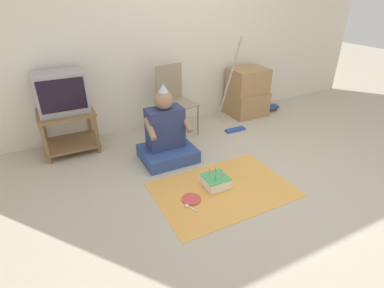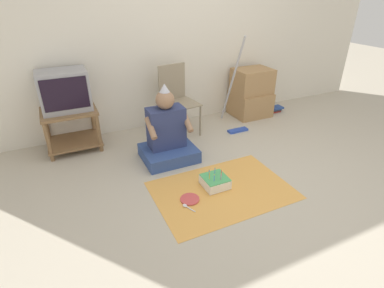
{
  "view_description": "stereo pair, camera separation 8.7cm",
  "coord_description": "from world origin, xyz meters",
  "px_view_note": "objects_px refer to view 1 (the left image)",
  "views": [
    {
      "loc": [
        -1.72,
        -1.81,
        1.75
      ],
      "look_at": [
        -0.51,
        0.54,
        0.35
      ],
      "focal_mm": 28.0,
      "sensor_mm": 36.0,
      "label": 1
    },
    {
      "loc": [
        -1.64,
        -1.85,
        1.75
      ],
      "look_at": [
        -0.51,
        0.54,
        0.35
      ],
      "focal_mm": 28.0,
      "sensor_mm": 36.0,
      "label": 2
    }
  ],
  "objects_px": {
    "person_seated": "(166,137)",
    "tv": "(61,92)",
    "folding_chair": "(174,96)",
    "birthday_cake": "(216,181)",
    "dust_mop": "(232,102)",
    "cardboard_box_stack": "(247,93)",
    "paper_plate": "(191,199)",
    "book_pile": "(271,108)"
  },
  "relations": [
    {
      "from": "cardboard_box_stack",
      "to": "dust_mop",
      "type": "distance_m",
      "value": 0.58
    },
    {
      "from": "birthday_cake",
      "to": "paper_plate",
      "type": "height_order",
      "value": "birthday_cake"
    },
    {
      "from": "tv",
      "to": "person_seated",
      "type": "xyz_separation_m",
      "value": [
        0.93,
        -0.72,
        -0.44
      ]
    },
    {
      "from": "paper_plate",
      "to": "person_seated",
      "type": "bearing_deg",
      "value": 82.85
    },
    {
      "from": "tv",
      "to": "book_pile",
      "type": "distance_m",
      "value": 3.05
    },
    {
      "from": "dust_mop",
      "to": "paper_plate",
      "type": "relative_size",
      "value": 6.95
    },
    {
      "from": "book_pile",
      "to": "person_seated",
      "type": "distance_m",
      "value": 2.14
    },
    {
      "from": "tv",
      "to": "folding_chair",
      "type": "distance_m",
      "value": 1.32
    },
    {
      "from": "tv",
      "to": "cardboard_box_stack",
      "type": "relative_size",
      "value": 0.75
    },
    {
      "from": "paper_plate",
      "to": "birthday_cake",
      "type": "bearing_deg",
      "value": 16.03
    },
    {
      "from": "book_pile",
      "to": "person_seated",
      "type": "height_order",
      "value": "person_seated"
    },
    {
      "from": "dust_mop",
      "to": "person_seated",
      "type": "relative_size",
      "value": 1.43
    },
    {
      "from": "folding_chair",
      "to": "birthday_cake",
      "type": "distance_m",
      "value": 1.4
    },
    {
      "from": "folding_chair",
      "to": "person_seated",
      "type": "xyz_separation_m",
      "value": [
        -0.36,
        -0.6,
        -0.23
      ]
    },
    {
      "from": "cardboard_box_stack",
      "to": "person_seated",
      "type": "distance_m",
      "value": 1.73
    },
    {
      "from": "folding_chair",
      "to": "dust_mop",
      "type": "xyz_separation_m",
      "value": [
        0.75,
        -0.22,
        -0.14
      ]
    },
    {
      "from": "tv",
      "to": "birthday_cake",
      "type": "bearing_deg",
      "value": -51.53
    },
    {
      "from": "cardboard_box_stack",
      "to": "paper_plate",
      "type": "distance_m",
      "value": 2.28
    },
    {
      "from": "book_pile",
      "to": "person_seated",
      "type": "xyz_separation_m",
      "value": [
        -2.04,
        -0.61,
        0.23
      ]
    },
    {
      "from": "person_seated",
      "to": "paper_plate",
      "type": "xyz_separation_m",
      "value": [
        -0.1,
        -0.81,
        -0.26
      ]
    },
    {
      "from": "book_pile",
      "to": "birthday_cake",
      "type": "bearing_deg",
      "value": -144.02
    },
    {
      "from": "tv",
      "to": "dust_mop",
      "type": "distance_m",
      "value": 2.1
    },
    {
      "from": "book_pile",
      "to": "cardboard_box_stack",
      "type": "bearing_deg",
      "value": 170.26
    },
    {
      "from": "tv",
      "to": "birthday_cake",
      "type": "distance_m",
      "value": 1.96
    },
    {
      "from": "cardboard_box_stack",
      "to": "birthday_cake",
      "type": "xyz_separation_m",
      "value": [
        -1.38,
        -1.4,
        -0.28
      ]
    },
    {
      "from": "paper_plate",
      "to": "folding_chair",
      "type": "bearing_deg",
      "value": 71.8
    },
    {
      "from": "cardboard_box_stack",
      "to": "dust_mop",
      "type": "height_order",
      "value": "dust_mop"
    },
    {
      "from": "folding_chair",
      "to": "cardboard_box_stack",
      "type": "distance_m",
      "value": 1.25
    },
    {
      "from": "person_seated",
      "to": "tv",
      "type": "bearing_deg",
      "value": 142.31
    },
    {
      "from": "tv",
      "to": "folding_chair",
      "type": "relative_size",
      "value": 0.59
    },
    {
      "from": "dust_mop",
      "to": "birthday_cake",
      "type": "distance_m",
      "value": 1.45
    },
    {
      "from": "folding_chair",
      "to": "birthday_cake",
      "type": "height_order",
      "value": "folding_chair"
    },
    {
      "from": "folding_chair",
      "to": "tv",
      "type": "bearing_deg",
      "value": 174.5
    },
    {
      "from": "dust_mop",
      "to": "tv",
      "type": "bearing_deg",
      "value": 170.29
    },
    {
      "from": "cardboard_box_stack",
      "to": "dust_mop",
      "type": "xyz_separation_m",
      "value": [
        -0.49,
        -0.31,
        0.03
      ]
    },
    {
      "from": "tv",
      "to": "cardboard_box_stack",
      "type": "bearing_deg",
      "value": -0.89
    },
    {
      "from": "folding_chair",
      "to": "person_seated",
      "type": "relative_size",
      "value": 1.03
    },
    {
      "from": "cardboard_box_stack",
      "to": "person_seated",
      "type": "xyz_separation_m",
      "value": [
        -1.59,
        -0.68,
        -0.06
      ]
    },
    {
      "from": "book_pile",
      "to": "folding_chair",
      "type": "bearing_deg",
      "value": -179.69
    },
    {
      "from": "folding_chair",
      "to": "cardboard_box_stack",
      "type": "xyz_separation_m",
      "value": [
        1.23,
        0.09,
        -0.17
      ]
    },
    {
      "from": "cardboard_box_stack",
      "to": "paper_plate",
      "type": "relative_size",
      "value": 3.92
    },
    {
      "from": "cardboard_box_stack",
      "to": "birthday_cake",
      "type": "bearing_deg",
      "value": -134.56
    }
  ]
}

